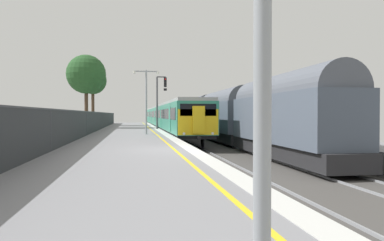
# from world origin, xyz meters

# --- Properties ---
(ground) EXTENTS (17.40, 110.00, 1.21)m
(ground) POSITION_xyz_m (2.64, 0.00, -0.61)
(ground) COLOR gray
(commuter_train_at_platform) EXTENTS (2.83, 59.03, 3.81)m
(commuter_train_at_platform) POSITION_xyz_m (2.10, 37.17, 1.27)
(commuter_train_at_platform) COLOR #2D846B
(commuter_train_at_platform) RESTS_ON ground
(freight_train_adjacent_track) EXTENTS (2.60, 39.56, 4.67)m
(freight_train_adjacent_track) POSITION_xyz_m (6.10, 16.62, 1.55)
(freight_train_adjacent_track) COLOR #232326
(freight_train_adjacent_track) RESTS_ON ground
(signal_gantry) EXTENTS (1.10, 0.24, 5.48)m
(signal_gantry) POSITION_xyz_m (0.61, 22.58, 3.40)
(signal_gantry) COLOR #47474C
(signal_gantry) RESTS_ON ground
(platform_lamp_mid) EXTENTS (2.00, 0.20, 4.91)m
(platform_lamp_mid) POSITION_xyz_m (-1.11, 12.60, 2.95)
(platform_lamp_mid) COLOR #93999E
(platform_lamp_mid) RESTS_ON ground
(platform_back_fence) EXTENTS (0.07, 99.00, 1.76)m
(platform_back_fence) POSITION_xyz_m (-5.45, 0.00, 0.92)
(platform_back_fence) COLOR #282B2D
(platform_back_fence) RESTS_ON ground
(background_tree_left) EXTENTS (4.41, 4.41, 8.29)m
(background_tree_left) POSITION_xyz_m (-7.35, 27.46, 5.90)
(background_tree_left) COLOR #473323
(background_tree_left) RESTS_ON ground
(background_tree_centre) EXTENTS (3.73, 3.73, 8.02)m
(background_tree_centre) POSITION_xyz_m (-7.66, 35.99, 5.98)
(background_tree_centre) COLOR #473323
(background_tree_centre) RESTS_ON ground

